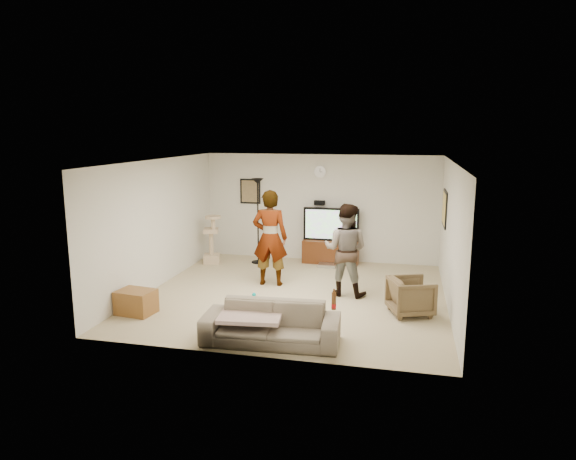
% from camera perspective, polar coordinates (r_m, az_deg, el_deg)
% --- Properties ---
extents(floor, '(5.50, 5.50, 0.02)m').
position_cam_1_polar(floor, '(9.76, 0.78, -7.23)').
color(floor, tan).
rests_on(floor, ground).
extents(ceiling, '(5.50, 5.50, 0.02)m').
position_cam_1_polar(ceiling, '(9.29, 0.82, 7.70)').
color(ceiling, white).
rests_on(ceiling, wall_back).
extents(wall_back, '(5.50, 0.04, 2.50)m').
position_cam_1_polar(wall_back, '(12.11, 3.56, 2.47)').
color(wall_back, silver).
rests_on(wall_back, floor).
extents(wall_front, '(5.50, 0.04, 2.50)m').
position_cam_1_polar(wall_front, '(6.85, -4.10, -4.24)').
color(wall_front, silver).
rests_on(wall_front, floor).
extents(wall_left, '(0.04, 5.50, 2.50)m').
position_cam_1_polar(wall_left, '(10.37, -14.23, 0.70)').
color(wall_left, silver).
rests_on(wall_left, floor).
extents(wall_right, '(0.04, 5.50, 2.50)m').
position_cam_1_polar(wall_right, '(9.27, 17.65, -0.69)').
color(wall_right, silver).
rests_on(wall_right, floor).
extents(wall_clock, '(0.26, 0.04, 0.26)m').
position_cam_1_polar(wall_clock, '(11.98, 3.58, 6.47)').
color(wall_clock, white).
rests_on(wall_clock, wall_back).
extents(wall_speaker, '(0.25, 0.10, 0.10)m').
position_cam_1_polar(wall_speaker, '(12.03, 3.52, 3.04)').
color(wall_speaker, black).
rests_on(wall_speaker, wall_back).
extents(picture_back, '(0.42, 0.03, 0.52)m').
position_cam_1_polar(picture_back, '(12.43, -4.21, 4.31)').
color(picture_back, olive).
rests_on(picture_back, wall_back).
extents(picture_right, '(0.03, 0.78, 0.62)m').
position_cam_1_polar(picture_right, '(10.80, 16.98, 2.30)').
color(picture_right, '#E0BB5F').
rests_on(picture_right, wall_right).
extents(tv_stand, '(1.29, 0.45, 0.54)m').
position_cam_1_polar(tv_stand, '(12.01, 4.76, -2.40)').
color(tv_stand, '#45200E').
rests_on(tv_stand, floor).
extents(console_box, '(0.40, 0.30, 0.07)m').
position_cam_1_polar(console_box, '(11.69, 4.36, -3.94)').
color(console_box, '#B5B5B5').
rests_on(console_box, floor).
extents(tv, '(1.28, 0.08, 0.76)m').
position_cam_1_polar(tv, '(11.88, 4.81, 0.65)').
color(tv, black).
rests_on(tv, tv_stand).
extents(tv_screen, '(1.18, 0.01, 0.67)m').
position_cam_1_polar(tv_screen, '(11.83, 4.78, 0.61)').
color(tv_screen, '#68DD4F').
rests_on(tv_screen, tv).
extents(floor_lamp, '(0.32, 0.32, 1.97)m').
position_cam_1_polar(floor_lamp, '(11.86, -3.35, 0.99)').
color(floor_lamp, black).
rests_on(floor_lamp, floor).
extents(cat_tree, '(0.45, 0.45, 1.13)m').
position_cam_1_polar(cat_tree, '(12.02, -8.52, -1.02)').
color(cat_tree, '#C8AF8C').
rests_on(cat_tree, floor).
extents(person_left, '(0.73, 0.50, 1.91)m').
position_cam_1_polar(person_left, '(10.15, -2.01, -0.87)').
color(person_left, '#BEBEBE').
rests_on(person_left, floor).
extents(person_right, '(0.93, 0.77, 1.73)m').
position_cam_1_polar(person_right, '(9.60, 6.40, -2.19)').
color(person_right, navy).
rests_on(person_right, floor).
extents(sofa, '(2.03, 0.90, 0.58)m').
position_cam_1_polar(sofa, '(7.58, -1.90, -10.34)').
color(sofa, '#766B5A').
rests_on(sofa, floor).
extents(throw_blanket, '(0.97, 0.80, 0.06)m').
position_cam_1_polar(throw_blanket, '(7.62, -4.14, -9.42)').
color(throw_blanket, '#CFABA1').
rests_on(throw_blanket, sofa).
extents(beer_bottle, '(0.06, 0.06, 0.25)m').
position_cam_1_polar(beer_bottle, '(7.27, 5.11, -7.85)').
color(beer_bottle, '#572F13').
rests_on(beer_bottle, sofa).
extents(armchair, '(0.88, 0.86, 0.63)m').
position_cam_1_polar(armchair, '(8.91, 13.47, -7.17)').
color(armchair, brown).
rests_on(armchair, floor).
extents(side_table, '(0.66, 0.53, 0.40)m').
position_cam_1_polar(side_table, '(9.11, -16.51, -7.66)').
color(side_table, brown).
rests_on(side_table, floor).
extents(toy_ball, '(0.08, 0.08, 0.08)m').
position_cam_1_polar(toy_ball, '(9.66, -3.80, -7.17)').
color(toy_ball, '#00999F').
rests_on(toy_ball, floor).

